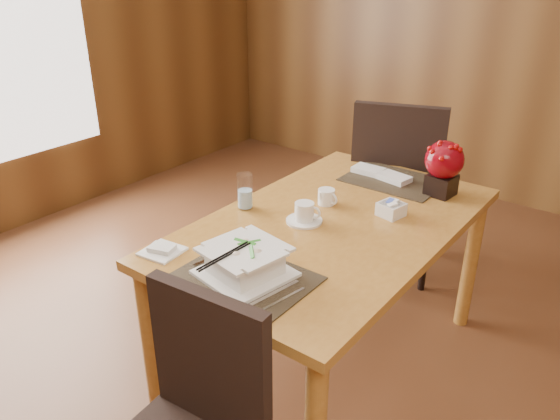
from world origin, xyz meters
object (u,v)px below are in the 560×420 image
Objects in this scene: coffee_cup at (304,214)px; bread_plate at (162,251)px; far_chair at (397,182)px; creamer_jug at (326,197)px; sugar_caddy at (391,209)px; berry_decor at (444,165)px; water_glass at (245,191)px; soup_setting at (245,262)px; dining_table at (332,241)px.

coffee_cup reaches higher than bread_plate.
coffee_cup is 0.99m from far_chair.
creamer_jug is 0.29m from sugar_caddy.
berry_decor is (0.34, 0.61, 0.11)m from coffee_cup.
coffee_cup is 0.21m from creamer_jug.
sugar_caddy is 0.70× the size of bread_plate.
sugar_caddy is at bearing 46.44° from coffee_cup.
creamer_jug is at bearing 44.25° from water_glass.
water_glass is 0.36m from creamer_jug.
berry_decor is at bearing 86.75° from soup_setting.
creamer_jug reaches higher than bread_plate.
creamer_jug is at bearing 71.30° from bread_plate.
soup_setting is at bearing -80.35° from coffee_cup.
soup_setting is at bearing -103.59° from sugar_caddy.
soup_setting is 2.33× the size of bread_plate.
creamer_jug is at bearing 109.00° from soup_setting.
far_chair is (-0.14, 0.89, -0.05)m from dining_table.
water_glass is 1.07m from far_chair.
far_chair is at bearing 76.97° from water_glass.
bread_plate is (-0.53, -0.80, -0.02)m from sugar_caddy.
water_glass is (-0.28, -0.05, 0.04)m from coffee_cup.
sugar_caddy reaches higher than bread_plate.
soup_setting is 2.13× the size of coffee_cup.
far_chair reaches higher than sugar_caddy.
berry_decor is (0.62, 0.65, 0.07)m from water_glass.
berry_decor is (0.08, 0.34, 0.12)m from sugar_caddy.
bread_plate is at bearing -118.15° from berry_decor.
water_glass is at bearing -170.79° from coffee_cup.
berry_decor is (0.26, 1.07, 0.09)m from soup_setting.
soup_setting is at bearing -67.44° from creamer_jug.
far_chair is (0.23, 1.50, -0.15)m from bread_plate.
creamer_jug is (-0.10, 0.67, -0.02)m from soup_setting.
creamer_jug is 0.70× the size of bread_plate.
far_chair is (0.23, 1.01, -0.23)m from water_glass.
coffee_cup is at bearing -69.38° from creamer_jug.
dining_table is 5.86× the size of berry_decor.
sugar_caddy is 0.37× the size of berry_decor.
water_glass is 0.63m from sugar_caddy.
creamer_jug is at bearing 132.37° from dining_table.
sugar_caddy reaches higher than dining_table.
bread_plate is (-0.36, -0.61, 0.10)m from dining_table.
coffee_cup is (-0.09, -0.08, 0.13)m from dining_table.
water_glass is at bearing 90.94° from bread_plate.
bread_plate is at bearing -117.26° from coffee_cup.
far_chair is at bearing 105.17° from soup_setting.
soup_setting reaches higher than dining_table.
water_glass is 0.15× the size of far_chair.
water_glass is 0.49m from bread_plate.
bread_plate is at bearing -159.65° from soup_setting.
dining_table is 15.70× the size of sugar_caddy.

